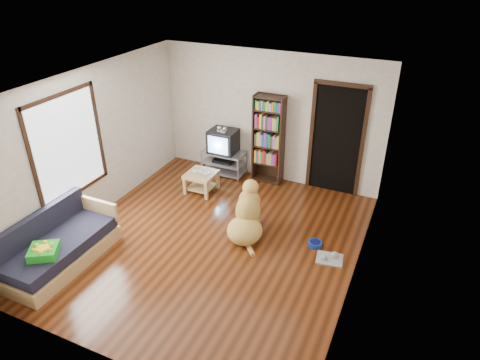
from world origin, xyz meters
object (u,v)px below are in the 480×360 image
at_px(crt_tv, 224,141).
at_px(sofa, 59,247).
at_px(dog, 247,217).
at_px(laptop, 200,173).
at_px(coffee_table, 201,178).
at_px(green_cushion, 44,251).
at_px(tv_stand, 224,162).
at_px(bookshelf, 269,135).
at_px(dog_bowl, 315,244).
at_px(grey_rag, 329,259).

xyz_separation_m(crt_tv, sofa, (-0.97, -3.65, -0.48)).
distance_m(sofa, dog, 2.93).
bearing_deg(laptop, coffee_table, 94.75).
distance_m(green_cushion, tv_stand, 4.08).
distance_m(green_cushion, bookshelf, 4.49).
height_order(tv_stand, coffee_table, tv_stand).
distance_m(dog_bowl, sofa, 3.96).
bearing_deg(green_cushion, coffee_table, 43.52).
bearing_deg(dog, green_cushion, -135.00).
height_order(laptop, bookshelf, bookshelf).
bearing_deg(bookshelf, green_cushion, -113.79).
xyz_separation_m(grey_rag, sofa, (-3.73, -1.71, 0.25)).
distance_m(sofa, coffee_table, 2.91).
relative_size(green_cushion, sofa, 0.21).
bearing_deg(tv_stand, grey_rag, -34.87).
distance_m(laptop, tv_stand, 0.91).
bearing_deg(sofa, dog, 38.30).
xyz_separation_m(green_cushion, crt_tv, (0.85, 4.01, 0.26)).
xyz_separation_m(green_cushion, dog_bowl, (3.30, 2.32, -0.44)).
height_order(green_cushion, bookshelf, bookshelf).
bearing_deg(bookshelf, sofa, -117.32).
bearing_deg(dog_bowl, laptop, 162.88).
xyz_separation_m(tv_stand, bookshelf, (0.95, 0.09, 0.73)).
bearing_deg(dog_bowl, crt_tv, 145.43).
relative_size(tv_stand, dog, 0.84).
distance_m(tv_stand, dog, 2.25).
xyz_separation_m(grey_rag, crt_tv, (-2.75, 1.94, 0.73)).
relative_size(laptop, dog, 0.31).
bearing_deg(green_cushion, laptop, 43.38).
relative_size(tv_stand, coffee_table, 1.64).
bearing_deg(dog_bowl, sofa, -150.23).
bearing_deg(crt_tv, bookshelf, 4.32).
bearing_deg(bookshelf, grey_rag, -48.13).
bearing_deg(coffee_table, crt_tv, 86.03).
distance_m(dog_bowl, tv_stand, 2.98).
bearing_deg(grey_rag, laptop, 160.00).
height_order(laptop, crt_tv, crt_tv).
relative_size(bookshelf, dog, 1.69).
relative_size(green_cushion, dog, 0.35).
height_order(tv_stand, sofa, sofa).
distance_m(green_cushion, dog, 3.08).
bearing_deg(dog_bowl, bookshelf, 130.47).
xyz_separation_m(dog_bowl, grey_rag, (0.30, -0.25, -0.03)).
xyz_separation_m(laptop, dog, (1.38, -0.92, -0.07)).
bearing_deg(tv_stand, dog, -53.94).
bearing_deg(laptop, dog_bowl, -12.38).
relative_size(green_cushion, dog_bowl, 1.71).
bearing_deg(crt_tv, tv_stand, -90.00).
xyz_separation_m(laptop, sofa, (-0.91, -2.74, -0.15)).
bearing_deg(grey_rag, crt_tv, 144.82).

